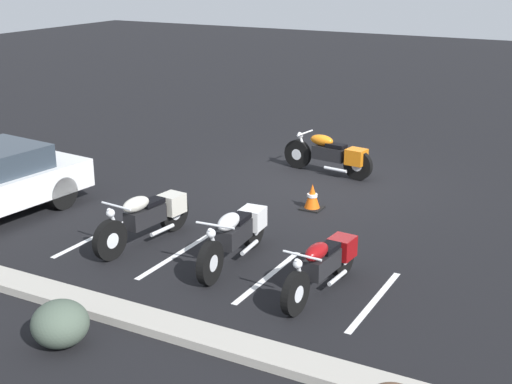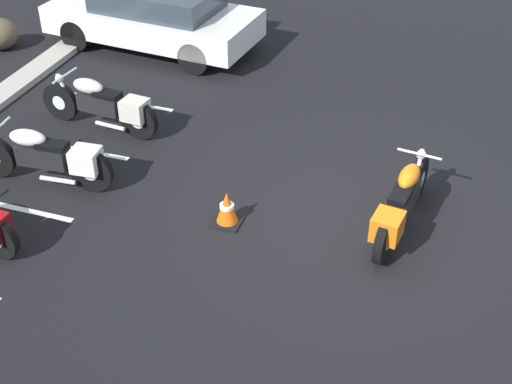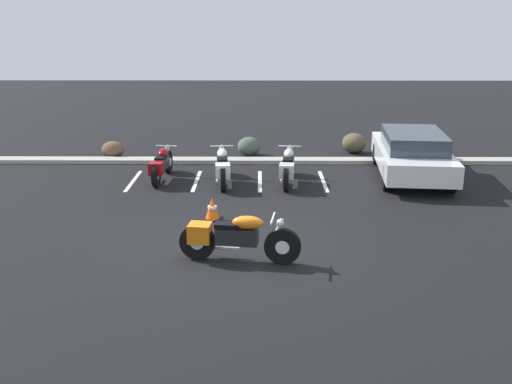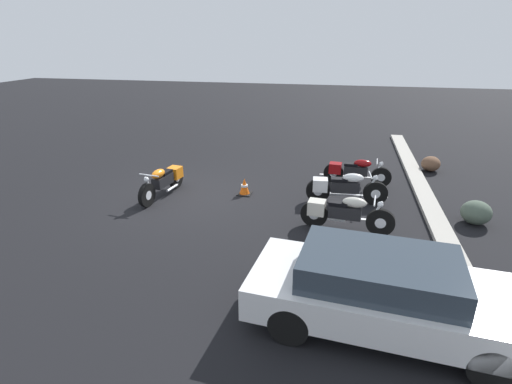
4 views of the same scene
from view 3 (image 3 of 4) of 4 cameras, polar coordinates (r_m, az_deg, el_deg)
The scene contains 15 objects.
ground at distance 11.58m, azimuth -2.15°, elevation -5.28°, with size 60.00×60.00×0.00m, color black.
motorcycle_orange_featured at distance 10.80m, azimuth -2.17°, elevation -4.30°, with size 2.22×0.69×0.87m.
parked_bike_0 at distance 16.23m, azimuth -9.00°, elevation 2.59°, with size 0.59×2.10×0.83m.
parked_bike_1 at distance 15.72m, azimuth -3.22°, elevation 2.43°, with size 0.63×2.26×0.89m.
parked_bike_2 at distance 15.72m, azimuth 3.06°, elevation 2.42°, with size 0.65×2.24×0.88m.
car_white at distance 16.84m, azimuth 14.66°, elevation 3.60°, with size 2.19×4.45×1.29m.
concrete_curb at distance 18.10m, azimuth -1.22°, elevation 3.01°, with size 18.00×0.50×0.12m, color #A8A399.
landscape_rock_0 at distance 18.95m, azimuth -0.67°, elevation 4.37°, with size 0.72×0.73×0.59m, color #485648.
landscape_rock_1 at distance 19.19m, azimuth -13.46°, elevation 3.95°, with size 0.73×0.63×0.52m, color brown.
landscape_rock_2 at distance 19.58m, azimuth 9.32°, elevation 4.62°, with size 0.74×0.78×0.64m, color brown.
traffic_cone at distance 13.07m, azimuth -4.19°, elevation -1.64°, with size 0.40×0.40×0.50m.
stall_line_0 at distance 16.44m, azimuth -11.61°, elevation 1.06°, with size 0.10×2.10×0.00m, color white.
stall_line_1 at distance 16.17m, azimuth -5.68°, elevation 1.06°, with size 0.10×2.10×0.00m, color white.
stall_line_2 at distance 16.08m, azimuth 0.37°, elevation 1.06°, with size 0.10×2.10×0.00m, color white.
stall_line_3 at distance 16.17m, azimuth 6.42°, elevation 1.04°, with size 0.10×2.10×0.00m, color white.
Camera 3 is at (0.51, -10.74, 4.32)m, focal length 42.00 mm.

